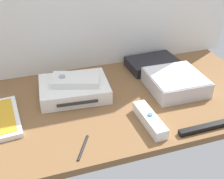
{
  "coord_description": "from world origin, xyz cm",
  "views": [
    {
      "loc": [
        -23.45,
        -70.87,
        50.23
      ],
      "look_at": [
        0.0,
        0.0,
        4.0
      ],
      "focal_mm": 47.01,
      "sensor_mm": 36.0,
      "label": 1
    }
  ],
  "objects_px": {
    "stylus_pen": "(83,147)",
    "network_router": "(152,64)",
    "remote_classic_pad": "(75,80)",
    "remote_wand": "(150,120)",
    "game_console": "(74,89)",
    "mini_computer": "(176,83)",
    "sensor_bar": "(219,124)"
  },
  "relations": [
    {
      "from": "stylus_pen",
      "to": "network_router",
      "type": "bearing_deg",
      "value": 44.42
    },
    {
      "from": "stylus_pen",
      "to": "remote_classic_pad",
      "type": "bearing_deg",
      "value": 81.35
    },
    {
      "from": "network_router",
      "to": "remote_classic_pad",
      "type": "distance_m",
      "value": 0.32
    },
    {
      "from": "network_router",
      "to": "remote_wand",
      "type": "relative_size",
      "value": 1.24
    },
    {
      "from": "game_console",
      "to": "network_router",
      "type": "distance_m",
      "value": 0.33
    },
    {
      "from": "game_console",
      "to": "remote_classic_pad",
      "type": "height_order",
      "value": "remote_classic_pad"
    },
    {
      "from": "mini_computer",
      "to": "stylus_pen",
      "type": "height_order",
      "value": "mini_computer"
    },
    {
      "from": "mini_computer",
      "to": "network_router",
      "type": "xyz_separation_m",
      "value": [
        -0.01,
        0.16,
        -0.01
      ]
    },
    {
      "from": "stylus_pen",
      "to": "remote_wand",
      "type": "bearing_deg",
      "value": 10.15
    },
    {
      "from": "game_console",
      "to": "remote_classic_pad",
      "type": "distance_m",
      "value": 0.03
    },
    {
      "from": "remote_wand",
      "to": "remote_classic_pad",
      "type": "relative_size",
      "value": 0.92
    },
    {
      "from": "game_console",
      "to": "sensor_bar",
      "type": "xyz_separation_m",
      "value": [
        0.34,
        -0.28,
        -0.01
      ]
    },
    {
      "from": "remote_classic_pad",
      "to": "stylus_pen",
      "type": "bearing_deg",
      "value": -80.78
    },
    {
      "from": "game_console",
      "to": "network_router",
      "type": "xyz_separation_m",
      "value": [
        0.31,
        0.09,
        -0.0
      ]
    },
    {
      "from": "stylus_pen",
      "to": "mini_computer",
      "type": "bearing_deg",
      "value": 26.25
    },
    {
      "from": "network_router",
      "to": "remote_wand",
      "type": "height_order",
      "value": "same"
    },
    {
      "from": "mini_computer",
      "to": "remote_classic_pad",
      "type": "bearing_deg",
      "value": 167.08
    },
    {
      "from": "game_console",
      "to": "mini_computer",
      "type": "height_order",
      "value": "mini_computer"
    },
    {
      "from": "network_router",
      "to": "remote_classic_pad",
      "type": "xyz_separation_m",
      "value": [
        -0.31,
        -0.09,
        0.04
      ]
    },
    {
      "from": "network_router",
      "to": "sensor_bar",
      "type": "relative_size",
      "value": 0.77
    },
    {
      "from": "mini_computer",
      "to": "remote_wand",
      "type": "height_order",
      "value": "mini_computer"
    },
    {
      "from": "mini_computer",
      "to": "remote_wand",
      "type": "relative_size",
      "value": 1.16
    },
    {
      "from": "network_router",
      "to": "stylus_pen",
      "type": "xyz_separation_m",
      "value": [
        -0.34,
        -0.34,
        -0.01
      ]
    },
    {
      "from": "remote_wand",
      "to": "network_router",
      "type": "bearing_deg",
      "value": 61.89
    },
    {
      "from": "sensor_bar",
      "to": "stylus_pen",
      "type": "relative_size",
      "value": 2.67
    },
    {
      "from": "mini_computer",
      "to": "game_console",
      "type": "bearing_deg",
      "value": 167.11
    },
    {
      "from": "remote_classic_pad",
      "to": "stylus_pen",
      "type": "relative_size",
      "value": 1.8
    },
    {
      "from": "remote_wand",
      "to": "stylus_pen",
      "type": "distance_m",
      "value": 0.2
    },
    {
      "from": "network_router",
      "to": "sensor_bar",
      "type": "height_order",
      "value": "network_router"
    },
    {
      "from": "remote_wand",
      "to": "remote_classic_pad",
      "type": "height_order",
      "value": "remote_classic_pad"
    },
    {
      "from": "mini_computer",
      "to": "network_router",
      "type": "bearing_deg",
      "value": 91.86
    },
    {
      "from": "remote_wand",
      "to": "stylus_pen",
      "type": "relative_size",
      "value": 1.66
    }
  ]
}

